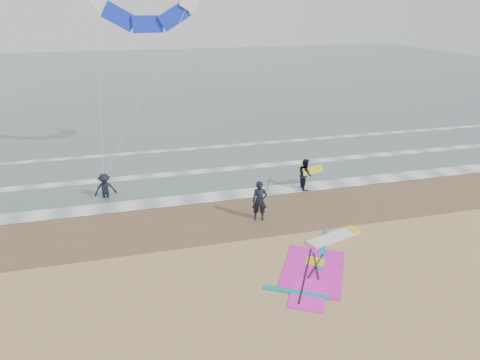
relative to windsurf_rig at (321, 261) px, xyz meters
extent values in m
plane|color=tan|center=(-1.00, -1.17, -0.04)|extent=(120.00, 120.00, 0.00)
cube|color=#47605E|center=(-1.00, 46.83, -0.02)|extent=(120.00, 80.00, 0.02)
cube|color=brown|center=(-1.00, 4.83, -0.03)|extent=(120.00, 5.00, 0.01)
cube|color=white|center=(-1.00, 7.03, -0.01)|extent=(120.00, 1.20, 0.02)
cube|color=white|center=(-1.00, 10.83, -0.01)|extent=(120.00, 0.70, 0.02)
cube|color=white|center=(-1.00, 15.33, -0.01)|extent=(120.00, 0.50, 0.01)
cube|color=white|center=(1.28, 1.51, 0.03)|extent=(2.58, 1.37, 0.12)
cube|color=yellow|center=(2.39, 1.86, 0.03)|extent=(0.62, 0.71, 0.13)
cube|color=#FE20D5|center=(-0.53, -0.50, -0.01)|extent=(3.53, 3.89, 0.04)
cube|color=#FE20D5|center=(-1.28, -1.81, -0.01)|extent=(1.95, 2.17, 0.05)
cube|color=#0C8C99|center=(0.48, 0.80, -0.01)|extent=(1.80, 2.90, 0.05)
cube|color=#0C8C99|center=(-1.69, -1.61, -0.01)|extent=(2.11, 1.35, 0.05)
cube|color=yellow|center=(-0.23, 0.00, -0.01)|extent=(0.91, 0.87, 0.05)
cylinder|color=black|center=(-0.93, -0.71, 0.02)|extent=(1.86, 3.17, 0.06)
cylinder|color=black|center=(-0.33, -0.30, 0.04)|extent=(1.24, 1.37, 0.04)
cylinder|color=black|center=(-0.33, -0.30, 0.04)|extent=(0.60, 1.73, 0.04)
imported|color=black|center=(-1.31, 4.01, 0.93)|extent=(0.79, 0.61, 1.93)
imported|color=black|center=(2.14, 6.84, 0.83)|extent=(0.68, 0.86, 1.74)
imported|color=black|center=(-8.38, 8.27, 0.84)|extent=(1.20, 0.79, 1.74)
cylinder|color=black|center=(-1.01, 4.01, 1.38)|extent=(0.17, 0.86, 1.82)
cube|color=yellow|center=(2.54, 6.74, 1.07)|extent=(1.30, 0.51, 0.39)
cube|color=#1531E1|center=(-6.83, 12.85, 8.74)|extent=(1.95, 0.33, 1.66)
cube|color=#1531E1|center=(-5.32, 12.85, 8.33)|extent=(1.71, 0.30, 0.93)
cube|color=#1531E1|center=(-3.81, 12.85, 8.74)|extent=(1.95, 0.33, 1.66)
cylinder|color=beige|center=(-8.16, 10.56, 5.48)|extent=(0.47, 4.59, 8.73)
cylinder|color=beige|center=(-5.54, 10.56, 5.48)|extent=(5.70, 4.60, 8.73)
camera|label=1|loc=(-6.71, -13.13, 9.43)|focal=32.00mm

